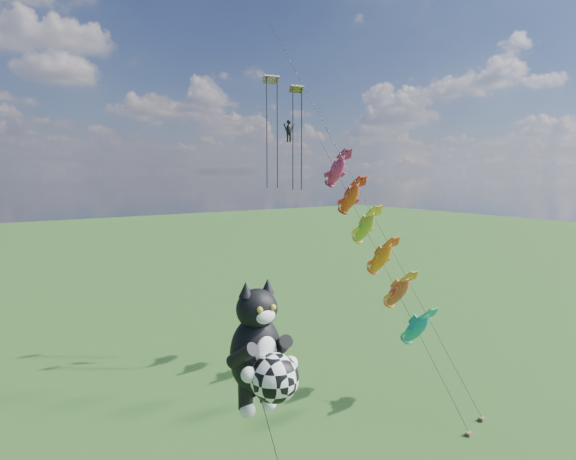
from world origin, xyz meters
TOP-DOWN VIEW (x-y plane):
  - cat_kite_rig at (1.78, -3.22)m, footprint 2.30×4.08m
  - fish_windsock_rig at (17.65, 7.44)m, footprint 1.67×15.94m
  - parafoil_rig at (14.62, 13.29)m, footprint 5.82×16.87m

SIDE VIEW (x-z plane):
  - cat_kite_rig at x=1.78m, z-range 3.22..14.77m
  - fish_windsock_rig at x=17.65m, z-range 1.14..19.39m
  - parafoil_rig at x=14.62m, z-range 5.32..31.92m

